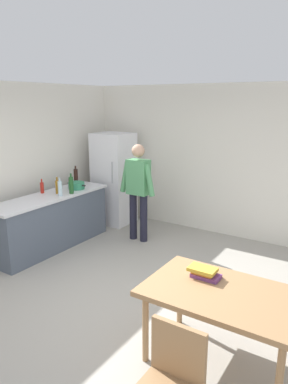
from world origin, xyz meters
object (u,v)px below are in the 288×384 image
Objects in this scene: refrigerator at (114,179)px; bottle_oil_amber at (57,187)px; person at (138,186)px; chair at (170,380)px; bottle_wine_dark at (76,176)px; book_stack at (204,272)px; dining_table at (222,299)px; bottle_wine_green at (71,185)px; cooking_pot at (77,185)px; bottle_water_clear at (60,188)px; bottle_sauce_red at (42,187)px.

refrigerator is 6.43× the size of bottle_oil_amber.
person is 3.93m from chair.
bottle_wine_dark is 3.82m from book_stack.
bottle_oil_amber is at bearing -139.06° from person.
dining_table is (2.35, -2.15, -0.31)m from person.
bottle_oil_amber reaches higher than dining_table.
dining_table is 3.49m from bottle_wine_green.
bottle_oil_amber is (-3.37, 2.23, 0.48)m from chair.
book_stack is (3.13, -1.11, -0.21)m from bottle_oil_amber.
chair is (3.30, -3.67, -0.37)m from refrigerator.
bottle_wine_dark is (-0.27, 0.28, 0.09)m from cooking_pot.
person is at bearing 136.49° from book_stack.
book_stack is (3.36, -1.80, -0.24)m from bottle_wine_dark.
cooking_pot is at bearing -45.46° from bottle_wine_dark.
bottle_wine_green reaches higher than bottle_water_clear.
cooking_pot reaches higher than dining_table.
bottle_water_clear reaches higher than book_stack.
bottle_water_clear is 0.16m from bottle_oil_amber.
person reaches higher than bottle_oil_amber.
chair is 4.67m from bottle_wine_dark.
dining_table is 5.83× the size of bottle_sauce_red.
person reaches higher than cooking_pot.
bottle_wine_dark is at bearing -171.14° from person.
person is 1.21× the size of dining_table.
bottle_wine_green is at bearing 33.92° from bottle_oil_amber.
refrigerator reaches higher than bottle_sauce_red.
bottle_sauce_red reaches higher than chair.
book_stack is (2.10, -2.00, -0.18)m from person.
refrigerator is 5.29× the size of bottle_wine_dark.
dining_table is at bearing -28.38° from bottle_wine_dark.
bottle_wine_green reaches higher than bottle_oil_amber.
cooking_pot is 3.44m from book_stack.
book_stack is (2.93, -1.24, -0.24)m from bottle_wine_green.
bottle_wine_green is 3.19m from book_stack.
person reaches higher than dining_table.
cooking_pot is at bearing 153.78° from book_stack.
person is 5.00× the size of bottle_wine_dark.
bottle_water_clear is at bearing 159.93° from dining_table.
refrigerator is at bearing 67.55° from bottle_wine_dark.
bottle_oil_amber is 1.17× the size of bottle_sauce_red.
bottle_wine_dark is (-0.24, 0.69, 0.03)m from bottle_oil_amber.
bottle_water_clear is (-3.23, 1.18, 0.35)m from dining_table.
book_stack is at bearing -16.42° from bottle_sauce_red.
bottle_water_clear is at bearing 160.97° from book_stack.
bottle_sauce_red is (-0.39, -0.04, -0.03)m from bottle_water_clear.
refrigerator is 1.06× the size of person.
bottle_water_clear is (-3.23, 2.15, 0.49)m from chair.
person is at bearing 40.94° from bottle_oil_amber.
bottle_wine_dark is (-0.31, -0.75, 0.15)m from refrigerator.
person reaches higher than bottle_sauce_red.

